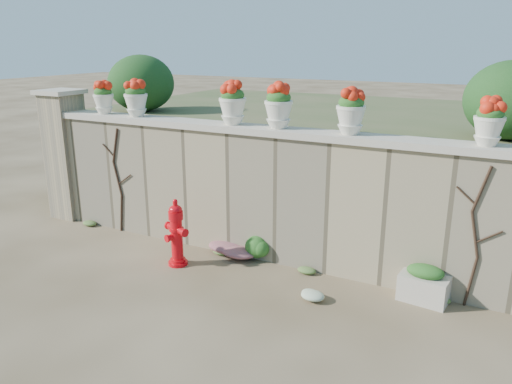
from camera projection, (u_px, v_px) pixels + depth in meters
The scene contains 20 objects.
ground at pixel (195, 302), 6.65m from camera, with size 80.00×80.00×0.00m, color #493A24.
stone_wall at pixel (257, 196), 7.89m from camera, with size 8.00×0.40×2.00m, color gray.
wall_cap at pixel (257, 130), 7.59m from camera, with size 8.10×0.52×0.10m, color beige.
gate_pillar at pixel (67, 154), 9.65m from camera, with size 0.72×0.72×2.48m.
raised_fill at pixel (326, 156), 10.61m from camera, with size 9.00×6.00×2.00m, color #384C23.
back_shrub_left at pixel (141, 83), 9.88m from camera, with size 1.30×1.30×1.10m, color #143814.
back_shrub_right at pixel (512, 100), 6.96m from camera, with size 1.30×1.30×1.10m, color #143814.
vine_left at pixel (118, 179), 8.89m from camera, with size 0.60×0.04×1.91m.
vine_right at pixel (476, 236), 6.28m from camera, with size 0.60×0.04×1.91m.
fire_hydrant at pixel (176, 233), 7.63m from camera, with size 0.46×0.33×1.06m.
planter_box at pixel (424, 284), 6.63m from camera, with size 0.66×0.43×0.52m.
green_shrub at pixel (256, 246), 7.85m from camera, with size 0.52×0.47×0.50m, color #1E5119.
magenta_clump at pixel (234, 249), 8.06m from camera, with size 0.96×0.64×0.26m, color #BB256F.
white_flowers at pixel (314, 295), 6.67m from camera, with size 0.47×0.38×0.17m, color white.
urn_pot_0 at pixel (103, 98), 8.85m from camera, with size 0.36×0.36×0.56m.
urn_pot_1 at pixel (136, 98), 8.51m from camera, with size 0.40×0.40×0.62m.
urn_pot_2 at pixel (233, 103), 7.66m from camera, with size 0.42×0.42×0.66m.
urn_pot_3 at pixel (279, 106), 7.32m from camera, with size 0.42×0.42×0.65m.
urn_pot_4 at pixel (351, 112), 6.84m from camera, with size 0.41×0.41×0.64m.
urn_pot_5 at pixel (489, 123), 6.08m from camera, with size 0.37×0.37×0.58m.
Camera 1 is at (3.47, -4.90, 3.33)m, focal length 35.00 mm.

